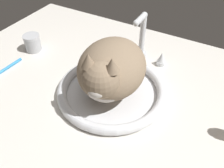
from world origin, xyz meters
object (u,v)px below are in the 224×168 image
object	(u,v)px
cat	(110,70)
metal_jar	(33,43)
sink_basin	(112,90)
faucet	(141,43)

from	to	relation	value
cat	metal_jar	bearing A→B (deg)	168.64
sink_basin	cat	bearing A→B (deg)	-77.69
faucet	metal_jar	bearing A→B (deg)	-159.16
faucet	cat	world-z (taller)	cat
sink_basin	metal_jar	bearing A→B (deg)	170.71
sink_basin	faucet	bearing A→B (deg)	90.00
metal_jar	cat	bearing A→B (deg)	-11.36
sink_basin	cat	xyz separation A→B (cm)	(0.33, -1.52, 9.49)
cat	metal_jar	size ratio (longest dim) A/B	5.69
sink_basin	cat	size ratio (longest dim) A/B	0.93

